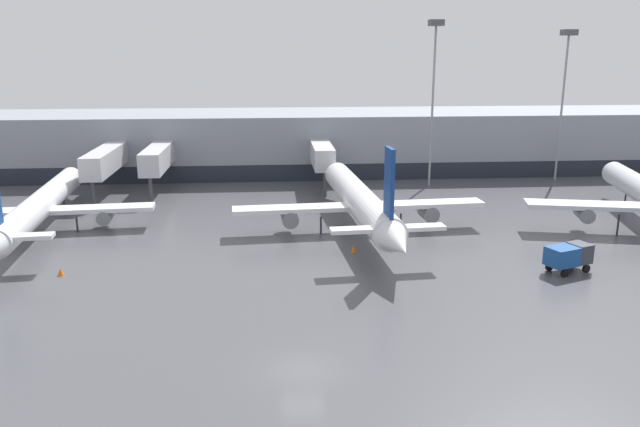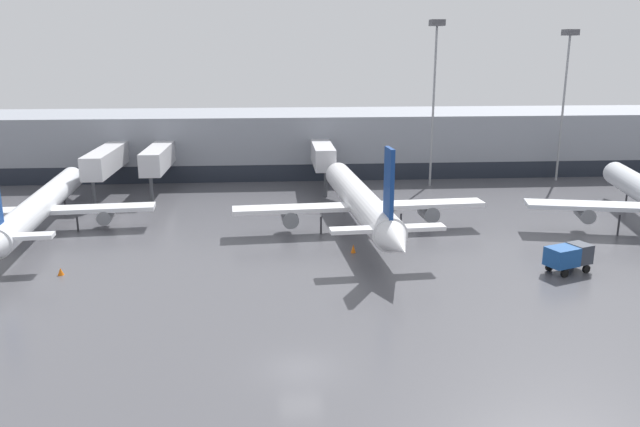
# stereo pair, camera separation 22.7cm
# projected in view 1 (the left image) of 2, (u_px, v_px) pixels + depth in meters

# --- Properties ---
(ground_plane) EXTENTS (320.00, 320.00, 0.00)m
(ground_plane) POSITION_uv_depth(u_px,v_px,m) (302.00, 369.00, 36.68)
(ground_plane) COLOR #4C4C51
(terminal_building) EXTENTS (160.00, 30.19, 9.00)m
(terminal_building) POSITION_uv_depth(u_px,v_px,m) (280.00, 142.00, 95.09)
(terminal_building) COLOR gray
(terminal_building) RESTS_ON ground_plane
(parked_jet_1) EXTENTS (22.98, 34.96, 9.53)m
(parked_jet_1) POSITION_uv_depth(u_px,v_px,m) (39.00, 206.00, 63.76)
(parked_jet_1) COLOR silver
(parked_jet_1) RESTS_ON ground_plane
(parked_jet_3) EXTENTS (26.19, 34.34, 10.41)m
(parked_jet_3) POSITION_uv_depth(u_px,v_px,m) (360.00, 201.00, 63.85)
(parked_jet_3) COLOR white
(parked_jet_3) RESTS_ON ground_plane
(service_truck_1) EXTENTS (4.33, 3.12, 2.34)m
(service_truck_1) POSITION_uv_depth(u_px,v_px,m) (569.00, 255.00, 52.40)
(service_truck_1) COLOR #19478C
(service_truck_1) RESTS_ON ground_plane
(traffic_cone_0) EXTENTS (0.52, 0.52, 0.61)m
(traffic_cone_0) POSITION_uv_depth(u_px,v_px,m) (61.00, 272.00, 51.84)
(traffic_cone_0) COLOR orange
(traffic_cone_0) RESTS_ON ground_plane
(traffic_cone_1) EXTENTS (0.46, 0.46, 0.78)m
(traffic_cone_1) POSITION_uv_depth(u_px,v_px,m) (353.00, 249.00, 57.63)
(traffic_cone_1) COLOR orange
(traffic_cone_1) RESTS_ON ground_plane
(apron_light_mast_0) EXTENTS (1.80, 1.80, 20.83)m
(apron_light_mast_0) POSITION_uv_depth(u_px,v_px,m) (566.00, 65.00, 85.56)
(apron_light_mast_0) COLOR gray
(apron_light_mast_0) RESTS_ON ground_plane
(apron_light_mast_3) EXTENTS (1.80, 1.80, 21.94)m
(apron_light_mast_3) POSITION_uv_depth(u_px,v_px,m) (435.00, 60.00, 81.88)
(apron_light_mast_3) COLOR gray
(apron_light_mast_3) RESTS_ON ground_plane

